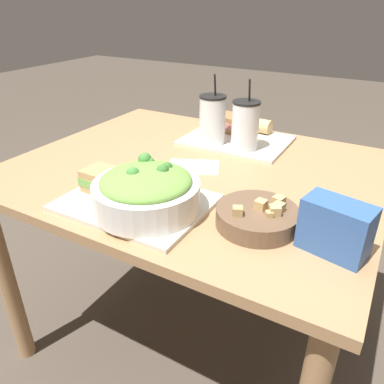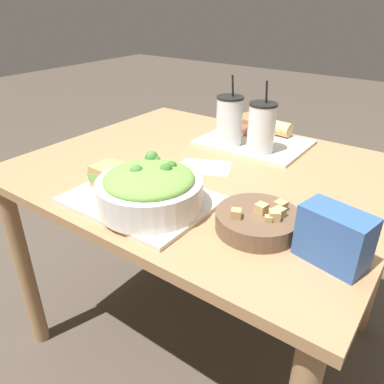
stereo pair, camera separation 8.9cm
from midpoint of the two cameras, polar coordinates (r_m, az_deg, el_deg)
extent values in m
plane|color=#4C4238|center=(1.71, 3.28, -20.49)|extent=(12.00, 12.00, 0.00)
cube|color=#A37A51|center=(1.25, 4.21, 3.16)|extent=(1.18, 0.97, 0.03)
cylinder|color=#A37A51|center=(1.54, -22.73, -10.66)|extent=(0.06, 0.06, 0.74)
cylinder|color=#A37A51|center=(2.01, -2.49, 1.00)|extent=(0.06, 0.06, 0.74)
cylinder|color=#A37A51|center=(1.66, 27.92, -8.90)|extent=(0.06, 0.06, 0.74)
cube|color=beige|center=(1.03, -5.33, -1.19)|extent=(0.39, 0.30, 0.01)
cube|color=beige|center=(1.47, 11.16, 7.41)|extent=(0.39, 0.30, 0.01)
cylinder|color=white|center=(0.97, -3.83, -0.33)|extent=(0.27, 0.27, 0.08)
ellipsoid|color=#6B9E42|center=(0.95, -3.91, 2.00)|extent=(0.23, 0.23, 0.05)
sphere|color=#427F38|center=(1.01, -2.77, 4.78)|extent=(0.03, 0.03, 0.03)
sphere|color=#38702D|center=(0.95, -1.30, 3.33)|extent=(0.03, 0.03, 0.03)
sphere|color=#427F38|center=(1.02, -3.71, 5.25)|extent=(0.04, 0.04, 0.04)
sphere|color=#38702D|center=(0.97, -0.52, 3.83)|extent=(0.03, 0.03, 0.03)
sphere|color=#427F38|center=(0.94, -5.79, 3.10)|extent=(0.03, 0.03, 0.03)
cube|color=beige|center=(0.96, -4.12, 2.81)|extent=(0.07, 0.07, 0.01)
cube|color=beige|center=(0.92, -4.31, 1.71)|extent=(0.06, 0.05, 0.01)
cube|color=beige|center=(0.94, -5.70, 2.33)|extent=(0.05, 0.05, 0.01)
cylinder|color=brown|center=(0.92, 12.69, -4.43)|extent=(0.20, 0.20, 0.05)
cylinder|color=#4C2814|center=(0.92, 12.80, -3.49)|extent=(0.18, 0.18, 0.01)
cube|color=tan|center=(0.88, 9.64, -3.42)|extent=(0.03, 0.03, 0.02)
cube|color=tan|center=(0.90, 15.90, -3.17)|extent=(0.03, 0.03, 0.02)
cube|color=tan|center=(0.93, 16.05, -2.19)|extent=(0.03, 0.03, 0.03)
cube|color=tan|center=(0.91, 13.30, -2.61)|extent=(0.03, 0.03, 0.03)
cube|color=tan|center=(0.88, 14.42, -4.11)|extent=(0.02, 0.02, 0.02)
cube|color=tan|center=(0.89, 15.29, -3.60)|extent=(0.04, 0.04, 0.03)
cube|color=tan|center=(1.09, -9.35, 1.15)|extent=(0.13, 0.09, 0.02)
cube|color=#6B9E47|center=(1.08, -9.44, 2.19)|extent=(0.13, 0.09, 0.02)
cube|color=tan|center=(1.07, -9.53, 3.25)|extent=(0.13, 0.09, 0.02)
cylinder|color=tan|center=(1.09, -1.20, 2.64)|extent=(0.12, 0.09, 0.06)
cylinder|color=beige|center=(1.08, 1.46, 2.30)|extent=(0.02, 0.05, 0.05)
cube|color=olive|center=(1.55, 10.72, 9.15)|extent=(0.16, 0.12, 0.02)
cube|color=#C1706B|center=(1.54, 10.79, 9.92)|extent=(0.16, 0.13, 0.02)
cube|color=olive|center=(1.53, 10.86, 10.70)|extent=(0.16, 0.12, 0.02)
cylinder|color=tan|center=(1.54, 14.91, 9.30)|extent=(0.09, 0.06, 0.06)
cylinder|color=beige|center=(1.52, 16.31, 8.91)|extent=(0.01, 0.05, 0.05)
cylinder|color=silver|center=(1.39, 7.56, 10.54)|extent=(0.10, 0.10, 0.17)
cylinder|color=black|center=(1.40, 7.53, 10.11)|extent=(0.08, 0.08, 0.14)
cylinder|color=black|center=(1.37, 7.80, 14.06)|extent=(0.10, 0.10, 0.01)
cylinder|color=black|center=(1.36, 8.17, 15.55)|extent=(0.01, 0.02, 0.08)
cylinder|color=silver|center=(1.34, 12.43, 9.35)|extent=(0.10, 0.10, 0.16)
cylinder|color=maroon|center=(1.35, 12.38, 8.91)|extent=(0.08, 0.08, 0.13)
cylinder|color=black|center=(1.32, 12.82, 12.90)|extent=(0.10, 0.10, 0.01)
cylinder|color=black|center=(1.31, 13.29, 14.43)|extent=(0.01, 0.02, 0.08)
cube|color=#335BA3|center=(0.85, 23.72, -6.39)|extent=(0.16, 0.11, 0.12)
cube|color=white|center=(1.24, 4.20, 3.73)|extent=(0.20, 0.17, 0.00)
camera|label=1|loc=(0.04, -87.14, 1.52)|focal=35.00mm
camera|label=2|loc=(0.04, 92.86, -1.52)|focal=35.00mm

